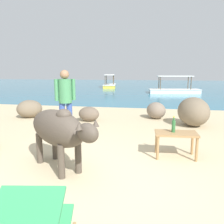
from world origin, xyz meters
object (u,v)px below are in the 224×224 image
Objects in this scene: low_bench_table at (176,137)px; boat_yellow at (110,85)px; person_standing at (65,98)px; cow at (58,129)px; boat_white at (174,90)px; deck_chair_far at (33,224)px; bottle at (174,126)px.

low_bench_table is 0.21× the size of boat_yellow.
low_bench_table is 0.48× the size of person_standing.
boat_white is at bearing 117.67° from cow.
deck_chair_far is (0.59, -1.88, -0.29)m from cow.
bottle is 19.14m from boat_yellow.
boat_white reaches higher than bottle.
bottle is 0.18× the size of person_standing.
boat_yellow is at bearing 101.52° from low_bench_table.
person_standing is at bearing 8.05° from deck_chair_far.
cow is at bearing -154.33° from bottle.
boat_white reaches higher than low_bench_table.
boat_yellow is (-4.86, 18.51, -0.34)m from bottle.
person_standing is at bearing 147.68° from cow.
deck_chair_far is at bearing 74.27° from boat_white.
cow is 2.07m from bottle.
low_bench_table is 0.21m from bottle.
bottle reaches higher than deck_chair_far.
low_bench_table is 2.84m from person_standing.
boat_yellow is at bearing 104.70° from bottle.
bottle is at bearing 78.02° from boat_white.
cow is 1.93× the size of deck_chair_far.
boat_white is at bearing 82.52° from low_bench_table.
low_bench_table is 2.65× the size of bottle.
cow is at bearing 7.54° from deck_chair_far.
person_standing is (-2.52, 1.05, 0.36)m from bottle.
boat_white is (2.30, 16.04, -0.13)m from deck_chair_far.
person_standing reaches higher than low_bench_table.
bottle reaches higher than low_bench_table.
deck_chair_far is (-1.33, -2.77, -0.01)m from low_bench_table.
bottle is (-0.05, 0.01, 0.20)m from low_bench_table.
deck_chair_far is 0.22× the size of boat_yellow.
person_standing is at bearing 154.19° from low_bench_table.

